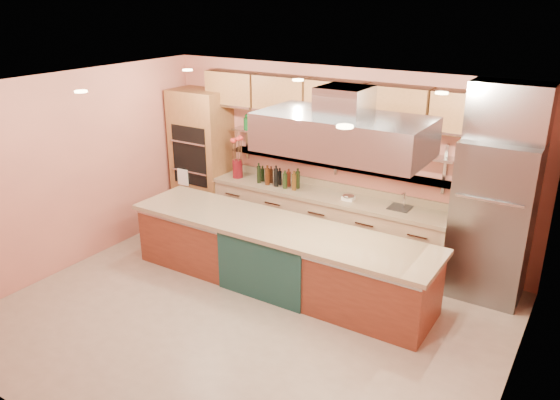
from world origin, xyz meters
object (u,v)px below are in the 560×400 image
Objects in this scene: island at (278,255)px; kitchen_scale at (348,197)px; refrigerator at (492,221)px; copper_kettle at (270,128)px; green_canister at (298,130)px; flower_vase at (238,169)px.

kitchen_scale is at bearing 71.73° from island.
island is (-2.45, -1.26, -0.60)m from refrigerator.
copper_kettle is 1.01× the size of green_canister.
island is 2.27m from copper_kettle.
copper_kettle reaches higher than flower_vase.
copper_kettle reaches higher than kitchen_scale.
green_canister reaches higher than flower_vase.
refrigerator reaches higher than island.
kitchen_scale is (-2.02, 0.01, -0.07)m from refrigerator.
flower_vase is at bearing -156.56° from copper_kettle.
green_canister reaches higher than island.
green_canister is at bearing 175.64° from refrigerator.
green_canister is (-0.56, 1.49, 1.36)m from island.
green_canister is at bearing 12.25° from flower_vase.
island is 23.38× the size of copper_kettle.
copper_kettle is (-1.07, 1.49, 1.34)m from island.
copper_kettle is (0.51, 0.22, 0.71)m from flower_vase.
green_canister is at bearing 111.06° from island.
refrigerator is 7.09× the size of flower_vase.
island is 2.12m from flower_vase.
refrigerator is at bearing 16.77° from kitchen_scale.
refrigerator reaches higher than kitchen_scale.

